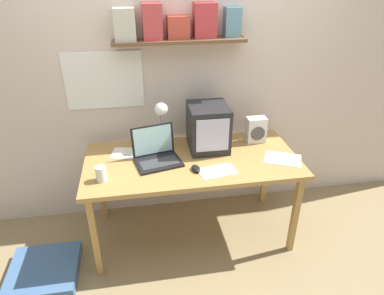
{
  "coord_description": "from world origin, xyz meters",
  "views": [
    {
      "loc": [
        -0.38,
        -2.27,
        2.09
      ],
      "look_at": [
        0.0,
        0.0,
        0.85
      ],
      "focal_mm": 32.0,
      "sensor_mm": 36.0,
      "label": 1
    }
  ],
  "objects_px": {
    "laptop": "(156,153)",
    "desk_lamp": "(161,118)",
    "printed_handout": "(217,171)",
    "space_heater": "(256,130)",
    "open_notebook": "(127,153)",
    "crt_monitor": "(208,127)",
    "corner_desk": "(192,165)",
    "loose_paper_near_monitor": "(283,159)",
    "juice_glass": "(101,174)",
    "computer_mouse": "(196,169)",
    "floor_cushion": "(44,272)"
  },
  "relations": [
    {
      "from": "laptop",
      "to": "desk_lamp",
      "type": "relative_size",
      "value": 0.96
    },
    {
      "from": "laptop",
      "to": "printed_handout",
      "type": "bearing_deg",
      "value": -42.11
    },
    {
      "from": "desk_lamp",
      "to": "laptop",
      "type": "bearing_deg",
      "value": -119.14
    },
    {
      "from": "laptop",
      "to": "desk_lamp",
      "type": "bearing_deg",
      "value": 59.24
    },
    {
      "from": "space_heater",
      "to": "open_notebook",
      "type": "xyz_separation_m",
      "value": [
        -1.08,
        -0.03,
        -0.11
      ]
    },
    {
      "from": "crt_monitor",
      "to": "open_notebook",
      "type": "xyz_separation_m",
      "value": [
        -0.66,
        0.01,
        -0.18
      ]
    },
    {
      "from": "crt_monitor",
      "to": "open_notebook",
      "type": "height_order",
      "value": "crt_monitor"
    },
    {
      "from": "corner_desk",
      "to": "loose_paper_near_monitor",
      "type": "bearing_deg",
      "value": -10.01
    },
    {
      "from": "desk_lamp",
      "to": "juice_glass",
      "type": "distance_m",
      "value": 0.65
    },
    {
      "from": "desk_lamp",
      "to": "corner_desk",
      "type": "bearing_deg",
      "value": -57.01
    },
    {
      "from": "desk_lamp",
      "to": "loose_paper_near_monitor",
      "type": "distance_m",
      "value": 1.0
    },
    {
      "from": "laptop",
      "to": "computer_mouse",
      "type": "bearing_deg",
      "value": -48.83
    },
    {
      "from": "corner_desk",
      "to": "printed_handout",
      "type": "relative_size",
      "value": 5.6
    },
    {
      "from": "laptop",
      "to": "computer_mouse",
      "type": "xyz_separation_m",
      "value": [
        0.27,
        -0.2,
        -0.05
      ]
    },
    {
      "from": "desk_lamp",
      "to": "computer_mouse",
      "type": "relative_size",
      "value": 3.49
    },
    {
      "from": "laptop",
      "to": "juice_glass",
      "type": "height_order",
      "value": "laptop"
    },
    {
      "from": "space_heater",
      "to": "open_notebook",
      "type": "relative_size",
      "value": 0.83
    },
    {
      "from": "open_notebook",
      "to": "printed_handout",
      "type": "relative_size",
      "value": 0.9
    },
    {
      "from": "computer_mouse",
      "to": "floor_cushion",
      "type": "bearing_deg",
      "value": -174.17
    },
    {
      "from": "open_notebook",
      "to": "floor_cushion",
      "type": "xyz_separation_m",
      "value": [
        -0.68,
        -0.47,
        -0.71
      ]
    },
    {
      "from": "desk_lamp",
      "to": "open_notebook",
      "type": "relative_size",
      "value": 1.51
    },
    {
      "from": "open_notebook",
      "to": "floor_cushion",
      "type": "bearing_deg",
      "value": -145.41
    },
    {
      "from": "crt_monitor",
      "to": "corner_desk",
      "type": "bearing_deg",
      "value": -133.88
    },
    {
      "from": "laptop",
      "to": "space_heater",
      "type": "height_order",
      "value": "laptop"
    },
    {
      "from": "loose_paper_near_monitor",
      "to": "printed_handout",
      "type": "bearing_deg",
      "value": -170.69
    },
    {
      "from": "loose_paper_near_monitor",
      "to": "floor_cushion",
      "type": "distance_m",
      "value": 2.01
    },
    {
      "from": "corner_desk",
      "to": "crt_monitor",
      "type": "relative_size",
      "value": 4.51
    },
    {
      "from": "desk_lamp",
      "to": "floor_cushion",
      "type": "height_order",
      "value": "desk_lamp"
    },
    {
      "from": "printed_handout",
      "to": "computer_mouse",
      "type": "bearing_deg",
      "value": 165.3
    },
    {
      "from": "laptop",
      "to": "computer_mouse",
      "type": "relative_size",
      "value": 3.37
    },
    {
      "from": "space_heater",
      "to": "computer_mouse",
      "type": "height_order",
      "value": "space_heater"
    },
    {
      "from": "loose_paper_near_monitor",
      "to": "desk_lamp",
      "type": "bearing_deg",
      "value": 159.4
    },
    {
      "from": "floor_cushion",
      "to": "computer_mouse",
      "type": "bearing_deg",
      "value": 5.83
    },
    {
      "from": "juice_glass",
      "to": "open_notebook",
      "type": "height_order",
      "value": "juice_glass"
    },
    {
      "from": "computer_mouse",
      "to": "crt_monitor",
      "type": "bearing_deg",
      "value": 64.7
    },
    {
      "from": "corner_desk",
      "to": "floor_cushion",
      "type": "xyz_separation_m",
      "value": [
        -1.18,
        -0.29,
        -0.64
      ]
    },
    {
      "from": "laptop",
      "to": "loose_paper_near_monitor",
      "type": "bearing_deg",
      "value": -21.57
    },
    {
      "from": "corner_desk",
      "to": "loose_paper_near_monitor",
      "type": "xyz_separation_m",
      "value": [
        0.7,
        -0.12,
        0.06
      ]
    },
    {
      "from": "open_notebook",
      "to": "printed_handout",
      "type": "distance_m",
      "value": 0.76
    },
    {
      "from": "computer_mouse",
      "to": "loose_paper_near_monitor",
      "type": "bearing_deg",
      "value": 4.06
    },
    {
      "from": "space_heater",
      "to": "open_notebook",
      "type": "height_order",
      "value": "space_heater"
    },
    {
      "from": "corner_desk",
      "to": "floor_cushion",
      "type": "distance_m",
      "value": 1.37
    },
    {
      "from": "computer_mouse",
      "to": "loose_paper_near_monitor",
      "type": "relative_size",
      "value": 0.34
    },
    {
      "from": "printed_handout",
      "to": "loose_paper_near_monitor",
      "type": "relative_size",
      "value": 0.88
    },
    {
      "from": "crt_monitor",
      "to": "desk_lamp",
      "type": "height_order",
      "value": "desk_lamp"
    },
    {
      "from": "loose_paper_near_monitor",
      "to": "laptop",
      "type": "bearing_deg",
      "value": 171.17
    },
    {
      "from": "corner_desk",
      "to": "computer_mouse",
      "type": "height_order",
      "value": "computer_mouse"
    },
    {
      "from": "corner_desk",
      "to": "desk_lamp",
      "type": "distance_m",
      "value": 0.45
    },
    {
      "from": "space_heater",
      "to": "open_notebook",
      "type": "distance_m",
      "value": 1.09
    },
    {
      "from": "open_notebook",
      "to": "printed_handout",
      "type": "height_order",
      "value": "same"
    }
  ]
}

